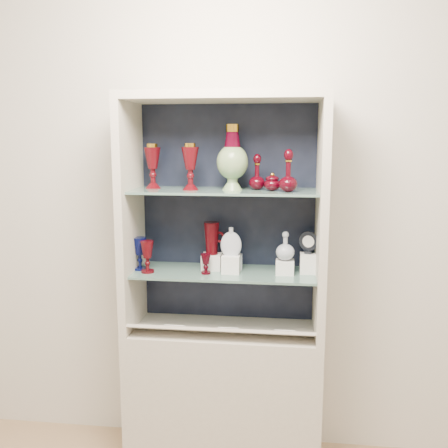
# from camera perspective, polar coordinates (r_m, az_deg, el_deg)

# --- Properties ---
(wall_back) EXTENTS (3.50, 0.02, 2.80)m
(wall_back) POSITION_cam_1_polar(r_m,az_deg,el_deg) (2.70, 0.57, 2.88)
(wall_back) COLOR beige
(wall_back) RESTS_ON ground
(cabinet_base) EXTENTS (1.00, 0.40, 0.75)m
(cabinet_base) POSITION_cam_1_polar(r_m,az_deg,el_deg) (2.80, 0.00, -18.97)
(cabinet_base) COLOR beige
(cabinet_base) RESTS_ON ground
(cabinet_back_panel) EXTENTS (0.98, 0.02, 1.15)m
(cabinet_back_panel) POSITION_cam_1_polar(r_m,az_deg,el_deg) (2.68, 0.50, 1.21)
(cabinet_back_panel) COLOR black
(cabinet_back_panel) RESTS_ON cabinet_base
(cabinet_side_left) EXTENTS (0.04, 0.40, 1.15)m
(cabinet_side_left) POSITION_cam_1_polar(r_m,az_deg,el_deg) (2.59, -10.58, 0.76)
(cabinet_side_left) COLOR beige
(cabinet_side_left) RESTS_ON cabinet_base
(cabinet_side_right) EXTENTS (0.04, 0.40, 1.15)m
(cabinet_side_right) POSITION_cam_1_polar(r_m,az_deg,el_deg) (2.48, 11.08, 0.34)
(cabinet_side_right) COLOR beige
(cabinet_side_right) RESTS_ON cabinet_base
(cabinet_top_cap) EXTENTS (1.00, 0.40, 0.04)m
(cabinet_top_cap) POSITION_cam_1_polar(r_m,az_deg,el_deg) (2.47, 0.00, 14.34)
(cabinet_top_cap) COLOR beige
(cabinet_top_cap) RESTS_ON cabinet_side_left
(shelf_lower) EXTENTS (0.92, 0.34, 0.01)m
(shelf_lower) POSITION_cam_1_polar(r_m,az_deg,el_deg) (2.57, 0.05, -5.56)
(shelf_lower) COLOR slate
(shelf_lower) RESTS_ON cabinet_side_left
(shelf_upper) EXTENTS (0.92, 0.34, 0.01)m
(shelf_upper) POSITION_cam_1_polar(r_m,az_deg,el_deg) (2.49, 0.06, 3.79)
(shelf_upper) COLOR slate
(shelf_upper) RESTS_ON cabinet_side_left
(label_ledge) EXTENTS (0.92, 0.17, 0.09)m
(label_ledge) POSITION_cam_1_polar(r_m,az_deg,el_deg) (2.53, -0.31, -12.10)
(label_ledge) COLOR beige
(label_ledge) RESTS_ON cabinet_base
(label_card_0) EXTENTS (0.10, 0.06, 0.03)m
(label_card_0) POSITION_cam_1_polar(r_m,az_deg,el_deg) (2.51, 6.96, -12.02)
(label_card_0) COLOR white
(label_card_0) RESTS_ON label_ledge
(label_card_1) EXTENTS (0.10, 0.06, 0.03)m
(label_card_1) POSITION_cam_1_polar(r_m,az_deg,el_deg) (2.57, -5.57, -11.50)
(label_card_1) COLOR white
(label_card_1) RESTS_ON label_ledge
(label_card_2) EXTENTS (0.10, 0.06, 0.03)m
(label_card_2) POSITION_cam_1_polar(r_m,az_deg,el_deg) (2.52, 0.54, -11.82)
(label_card_2) COLOR white
(label_card_2) RESTS_ON label_ledge
(pedestal_lamp_left) EXTENTS (0.10, 0.10, 0.23)m
(pedestal_lamp_left) POSITION_cam_1_polar(r_m,az_deg,el_deg) (2.59, -8.15, 6.57)
(pedestal_lamp_left) COLOR #4F070D
(pedestal_lamp_left) RESTS_ON shelf_upper
(pedestal_lamp_right) EXTENTS (0.10, 0.10, 0.23)m
(pedestal_lamp_right) POSITION_cam_1_polar(r_m,az_deg,el_deg) (2.49, -3.87, 6.56)
(pedestal_lamp_right) COLOR #4F070D
(pedestal_lamp_right) RESTS_ON shelf_upper
(enamel_urn) EXTENTS (0.20, 0.20, 0.32)m
(enamel_urn) POSITION_cam_1_polar(r_m,az_deg,el_deg) (2.48, 0.96, 7.62)
(enamel_urn) COLOR #0A4227
(enamel_urn) RESTS_ON shelf_upper
(ruby_decanter_a) EXTENTS (0.11, 0.11, 0.23)m
(ruby_decanter_a) POSITION_cam_1_polar(r_m,az_deg,el_deg) (2.40, 7.37, 6.36)
(ruby_decanter_a) COLOR #39020B
(ruby_decanter_a) RESTS_ON shelf_upper
(ruby_decanter_b) EXTENTS (0.11, 0.11, 0.19)m
(ruby_decanter_b) POSITION_cam_1_polar(r_m,az_deg,el_deg) (2.49, 3.81, 6.08)
(ruby_decanter_b) COLOR #39020B
(ruby_decanter_b) RESTS_ON shelf_upper
(lidded_bowl) EXTENTS (0.10, 0.10, 0.09)m
(lidded_bowl) POSITION_cam_1_polar(r_m,az_deg,el_deg) (2.45, 5.54, 4.86)
(lidded_bowl) COLOR #39020B
(lidded_bowl) RESTS_ON shelf_upper
(cobalt_goblet) EXTENTS (0.09, 0.09, 0.17)m
(cobalt_goblet) POSITION_cam_1_polar(r_m,az_deg,el_deg) (2.62, -9.60, -3.35)
(cobalt_goblet) COLOR #070D44
(cobalt_goblet) RESTS_ON shelf_lower
(ruby_goblet_tall) EXTENTS (0.08, 0.08, 0.16)m
(ruby_goblet_tall) POSITION_cam_1_polar(r_m,az_deg,el_deg) (2.56, -8.76, -3.73)
(ruby_goblet_tall) COLOR #4F070D
(ruby_goblet_tall) RESTS_ON shelf_lower
(ruby_goblet_small) EXTENTS (0.05, 0.05, 0.10)m
(ruby_goblet_small) POSITION_cam_1_polar(r_m,az_deg,el_deg) (2.51, -2.09, -4.57)
(ruby_goblet_small) COLOR #39020B
(ruby_goblet_small) RESTS_ON shelf_lower
(riser_ruby_pitcher) EXTENTS (0.10, 0.10, 0.08)m
(riser_ruby_pitcher) POSITION_cam_1_polar(r_m,az_deg,el_deg) (2.60, -1.40, -4.32)
(riser_ruby_pitcher) COLOR silver
(riser_ruby_pitcher) RESTS_ON shelf_lower
(ruby_pitcher) EXTENTS (0.13, 0.09, 0.17)m
(ruby_pitcher) POSITION_cam_1_polar(r_m,az_deg,el_deg) (2.58, -1.41, -1.64)
(ruby_pitcher) COLOR #4F070D
(ruby_pitcher) RESTS_ON riser_ruby_pitcher
(clear_square_bottle) EXTENTS (0.04, 0.04, 0.12)m
(clear_square_bottle) POSITION_cam_1_polar(r_m,az_deg,el_deg) (2.60, 1.67, -3.94)
(clear_square_bottle) COLOR #99A1AF
(clear_square_bottle) RESTS_ON shelf_lower
(riser_flat_flask) EXTENTS (0.09, 0.09, 0.09)m
(riser_flat_flask) POSITION_cam_1_polar(r_m,az_deg,el_deg) (2.53, 0.80, -4.59)
(riser_flat_flask) COLOR silver
(riser_flat_flask) RESTS_ON shelf_lower
(flat_flask) EXTENTS (0.11, 0.05, 0.15)m
(flat_flask) POSITION_cam_1_polar(r_m,az_deg,el_deg) (2.51, 0.81, -1.95)
(flat_flask) COLOR #B1B9C7
(flat_flask) RESTS_ON riser_flat_flask
(riser_clear_round_decanter) EXTENTS (0.09, 0.09, 0.07)m
(riser_clear_round_decanter) POSITION_cam_1_polar(r_m,az_deg,el_deg) (2.53, 6.97, -4.91)
(riser_clear_round_decanter) COLOR silver
(riser_clear_round_decanter) RESTS_ON shelf_lower
(clear_round_decanter) EXTENTS (0.12, 0.12, 0.14)m
(clear_round_decanter) POSITION_cam_1_polar(r_m,az_deg,el_deg) (2.51, 7.02, -2.59)
(clear_round_decanter) COLOR #99A1AF
(clear_round_decanter) RESTS_ON riser_clear_round_decanter
(riser_cameo_medallion) EXTENTS (0.08, 0.08, 0.10)m
(riser_cameo_medallion) POSITION_cam_1_polar(r_m,az_deg,el_deg) (2.56, 9.58, -4.45)
(riser_cameo_medallion) COLOR silver
(riser_cameo_medallion) RESTS_ON shelf_lower
(cameo_medallion) EXTENTS (0.11, 0.07, 0.12)m
(cameo_medallion) POSITION_cam_1_polar(r_m,az_deg,el_deg) (2.54, 9.65, -2.08)
(cameo_medallion) COLOR black
(cameo_medallion) RESTS_ON riser_cameo_medallion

